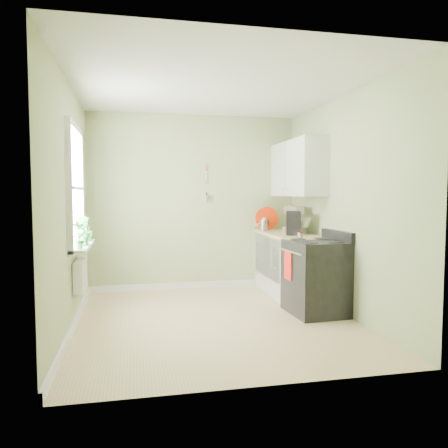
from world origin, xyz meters
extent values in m
cube|color=tan|center=(0.00, 0.00, -0.01)|extent=(3.20, 3.60, 0.02)
cube|color=white|center=(0.00, 0.00, 2.71)|extent=(3.20, 3.60, 0.02)
cube|color=#A0AE77|center=(0.00, 1.81, 1.35)|extent=(3.20, 0.02, 2.70)
cube|color=#A0AE77|center=(-1.61, 0.00, 1.35)|extent=(0.02, 3.60, 2.70)
cube|color=#A0AE77|center=(1.61, 0.00, 1.35)|extent=(0.02, 3.60, 2.70)
cube|color=white|center=(1.30, 1.00, 0.43)|extent=(0.60, 1.60, 0.87)
cube|color=#E0C689|center=(1.29, 1.00, 0.89)|extent=(0.64, 1.60, 0.04)
cube|color=white|center=(1.43, 1.10, 1.85)|extent=(0.35, 1.40, 0.80)
cube|color=white|center=(-1.59, 0.30, 1.55)|extent=(0.02, 1.00, 1.30)
cube|color=white|center=(-1.57, 0.30, 2.24)|extent=(0.06, 1.14, 0.07)
cube|color=white|center=(-1.57, 0.30, 0.86)|extent=(0.06, 1.14, 0.07)
cube|color=white|center=(-1.57, 0.30, 1.55)|extent=(0.04, 1.00, 0.04)
cube|color=white|center=(-1.51, 0.30, 0.88)|extent=(0.18, 1.14, 0.04)
cube|color=white|center=(-1.54, 0.25, 0.55)|extent=(0.12, 0.50, 0.35)
cylinder|color=#E0C689|center=(0.20, 1.78, 1.88)|extent=(0.02, 0.02, 0.10)
cylinder|color=silver|center=(0.20, 1.78, 1.76)|extent=(0.01, 0.01, 0.16)
cylinder|color=silver|center=(0.20, 1.78, 1.42)|extent=(0.01, 0.14, 0.14)
cube|color=black|center=(1.27, 0.05, 0.44)|extent=(0.67, 0.77, 0.88)
cube|color=black|center=(1.27, 0.05, 0.89)|extent=(0.67, 0.77, 0.03)
cube|color=black|center=(1.56, 0.05, 0.96)|extent=(0.10, 0.74, 0.14)
cylinder|color=#B2B2B7|center=(0.95, 0.05, 0.78)|extent=(0.05, 0.60, 0.02)
cube|color=red|center=(0.95, 0.15, 0.60)|extent=(0.03, 0.21, 0.37)
cube|color=#B2B2B7|center=(1.37, 1.06, 0.95)|extent=(0.28, 0.36, 0.09)
cube|color=#B2B2B7|center=(1.37, 1.20, 1.10)|extent=(0.14, 0.11, 0.24)
cube|color=#B2B2B7|center=(1.37, 1.08, 1.25)|extent=(0.21, 0.35, 0.11)
sphere|color=#B2B2B7|center=(1.37, 1.20, 1.28)|extent=(0.13, 0.13, 0.13)
cylinder|color=silver|center=(1.37, 0.99, 1.02)|extent=(0.18, 0.18, 0.15)
cylinder|color=silver|center=(1.07, 1.58, 0.99)|extent=(0.12, 0.12, 0.16)
cone|color=silver|center=(1.07, 1.58, 1.10)|extent=(0.12, 0.12, 0.04)
cylinder|color=silver|center=(0.98, 1.58, 1.02)|extent=(0.11, 0.02, 0.09)
cube|color=black|center=(1.25, 0.79, 1.08)|extent=(0.25, 0.26, 0.34)
cylinder|color=black|center=(1.22, 0.79, 0.98)|extent=(0.11, 0.11, 0.12)
cylinder|color=red|center=(1.14, 1.64, 1.09)|extent=(0.37, 0.07, 0.37)
cylinder|color=#AEA38A|center=(1.19, 0.36, 0.95)|extent=(0.07, 0.07, 0.07)
cylinder|color=red|center=(1.19, 0.36, 0.99)|extent=(0.07, 0.07, 0.01)
imported|color=#277A2C|center=(-1.50, -0.12, 1.06)|extent=(0.19, 0.20, 0.31)
imported|color=#277A2C|center=(-1.50, 0.19, 1.07)|extent=(0.24, 0.24, 0.34)
imported|color=#277A2C|center=(-1.50, 0.66, 1.05)|extent=(0.23, 0.23, 0.31)
camera|label=1|loc=(-0.94, -4.94, 1.49)|focal=35.00mm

